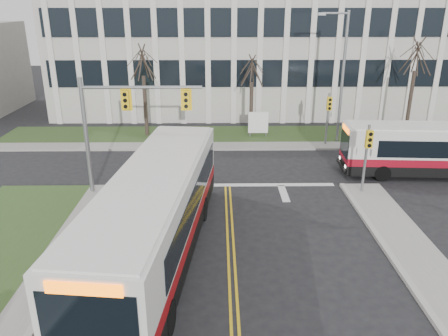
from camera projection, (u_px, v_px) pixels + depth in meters
ground at (232, 267)px, 16.89m from camera, size 120.00×120.00×0.00m
sidewalk_cross at (295, 146)px, 31.15m from camera, size 44.00×1.60×0.14m
building_lawn at (289, 135)px, 33.77m from camera, size 44.00×5.00×0.12m
office_building at (274, 43)px, 42.92m from camera, size 40.00×16.00×12.00m
mast_arm_signal at (117, 116)px, 22.03m from camera, size 6.11×0.38×6.20m
signal_pole_near at (367, 150)px, 22.55m from camera, size 0.34×0.39×3.80m
signal_pole_far at (328, 112)px, 30.51m from camera, size 0.34×0.39×3.80m
streetlight at (341, 71)px, 30.32m from camera, size 2.15×0.25×9.20m
directory_sign at (258, 123)px, 32.89m from camera, size 1.50×0.12×2.00m
tree_left at (143, 64)px, 31.73m from camera, size 1.80×1.80×7.70m
tree_mid at (252, 72)px, 32.23m from camera, size 1.80×1.80×6.82m
tree_right at (417, 58)px, 31.83m from camera, size 1.80×1.80×8.25m
bus_main at (156, 217)px, 16.99m from camera, size 4.35×13.65×3.58m
bus_cross at (440, 151)px, 25.52m from camera, size 11.29×3.12×2.98m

